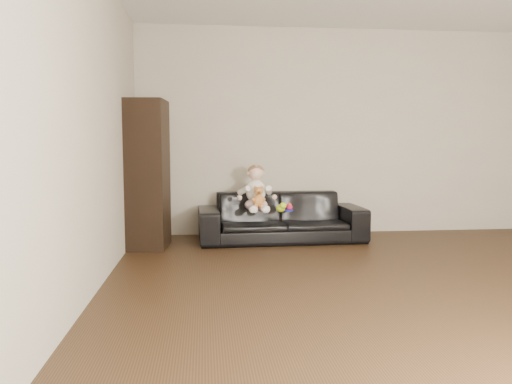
{
  "coord_description": "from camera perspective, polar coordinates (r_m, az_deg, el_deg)",
  "views": [
    {
      "loc": [
        -1.66,
        -3.55,
        1.14
      ],
      "look_at": [
        -1.07,
        2.16,
        0.59
      ],
      "focal_mm": 35.0,
      "sensor_mm": 36.0,
      "label": 1
    }
  ],
  "objects": [
    {
      "name": "wall_left",
      "position": [
        3.65,
        -19.41,
        7.62
      ],
      "size": [
        0.0,
        5.5,
        5.5
      ],
      "primitive_type": "plane",
      "rotation": [
        1.57,
        0.0,
        1.57
      ],
      "color": "#B4AB97",
      "rests_on": "ground"
    },
    {
      "name": "cabinet",
      "position": [
        5.61,
        -12.26,
        1.97
      ],
      "size": [
        0.45,
        0.59,
        1.63
      ],
      "primitive_type": "cube",
      "rotation": [
        0.0,
        0.0,
        -0.09
      ],
      "color": "black",
      "rests_on": "floor"
    },
    {
      "name": "floor",
      "position": [
        4.08,
        18.68,
        -11.08
      ],
      "size": [
        5.5,
        5.5,
        0.0
      ],
      "primitive_type": "plane",
      "color": "#342112",
      "rests_on": "ground"
    },
    {
      "name": "toy_blue_disc",
      "position": [
        5.8,
        3.73,
        -2.09
      ],
      "size": [
        0.12,
        0.12,
        0.02
      ],
      "primitive_type": "cylinder",
      "rotation": [
        0.0,
        0.0,
        -0.08
      ],
      "color": "#1924CB",
      "rests_on": "sofa"
    },
    {
      "name": "toy_rattle",
      "position": [
        5.83,
        3.84,
        -1.75
      ],
      "size": [
        0.09,
        0.09,
        0.08
      ],
      "primitive_type": "sphere",
      "rotation": [
        0.0,
        0.0,
        0.23
      ],
      "color": "red",
      "rests_on": "sofa"
    },
    {
      "name": "teddy_bear",
      "position": [
        5.59,
        0.29,
        -0.58
      ],
      "size": [
        0.13,
        0.13,
        0.23
      ],
      "rotation": [
        0.0,
        0.0,
        -0.03
      ],
      "color": "#BB7435",
      "rests_on": "sofa"
    },
    {
      "name": "wall_back",
      "position": [
        6.52,
        8.88,
        6.78
      ],
      "size": [
        5.0,
        0.0,
        5.0
      ],
      "primitive_type": "plane",
      "rotation": [
        1.57,
        0.0,
        0.0
      ],
      "color": "#B4AB97",
      "rests_on": "ground"
    },
    {
      "name": "baby",
      "position": [
        5.75,
        0.02,
        0.14
      ],
      "size": [
        0.39,
        0.47,
        0.53
      ],
      "rotation": [
        0.0,
        0.0,
        0.2
      ],
      "color": "#F5CFD7",
      "rests_on": "sofa"
    },
    {
      "name": "toy_green",
      "position": [
        5.68,
        2.82,
        -1.87
      ],
      "size": [
        0.12,
        0.14,
        0.09
      ],
      "primitive_type": "ellipsoid",
      "rotation": [
        0.0,
        0.0,
        0.1
      ],
      "color": "#BCEA1B",
      "rests_on": "sofa"
    },
    {
      "name": "sofa",
      "position": [
        5.93,
        2.89,
        -2.86
      ],
      "size": [
        1.97,
        0.83,
        0.57
      ],
      "primitive_type": "imported",
      "rotation": [
        0.0,
        0.0,
        0.03
      ],
      "color": "black",
      "rests_on": "floor"
    },
    {
      "name": "shelf_item",
      "position": [
        5.59,
        -12.13,
        5.71
      ],
      "size": [
        0.2,
        0.26,
        0.28
      ],
      "primitive_type": "cube",
      "rotation": [
        0.0,
        0.0,
        -0.09
      ],
      "color": "silver",
      "rests_on": "cabinet"
    }
  ]
}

